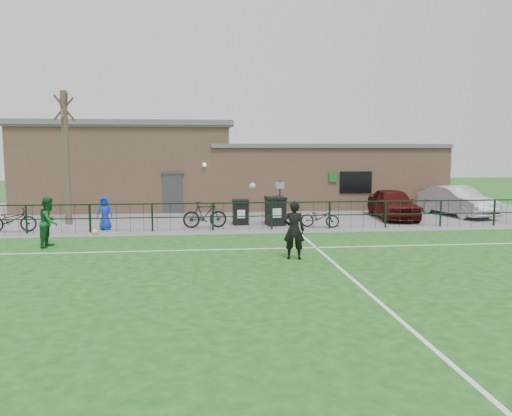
{
  "coord_description": "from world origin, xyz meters",
  "views": [
    {
      "loc": [
        -1.9,
        -12.77,
        3.4
      ],
      "look_at": [
        0.0,
        5.0,
        1.3
      ],
      "focal_mm": 35.0,
      "sensor_mm": 36.0,
      "label": 1
    }
  ],
  "objects": [
    {
      "name": "sign_post",
      "position": [
        1.59,
        9.6,
        1.02
      ],
      "size": [
        0.08,
        0.08,
        2.0
      ],
      "primitive_type": "cylinder",
      "rotation": [
        0.0,
        0.0,
        -0.34
      ],
      "color": "black",
      "rests_on": "paving_strip"
    },
    {
      "name": "car_maroon",
      "position": [
        7.38,
        10.72,
        0.76
      ],
      "size": [
        2.09,
        4.45,
        1.47
      ],
      "primitive_type": "imported",
      "rotation": [
        0.0,
        0.0,
        -0.08
      ],
      "color": "#440C0C",
      "rests_on": "paving_strip"
    },
    {
      "name": "car_silver",
      "position": [
        11.07,
        11.4,
        0.78
      ],
      "size": [
        2.48,
        4.83,
        1.52
      ],
      "primitive_type": "imported",
      "rotation": [
        0.0,
        0.0,
        0.2
      ],
      "color": "#B3B6BC",
      "rests_on": "paving_strip"
    },
    {
      "name": "bicycle_d",
      "position": [
        -1.83,
        8.76,
        0.59
      ],
      "size": [
        1.92,
        0.62,
        1.14
      ],
      "primitive_type": "imported",
      "rotation": [
        0.0,
        0.0,
        1.62
      ],
      "color": "black",
      "rests_on": "paving_strip"
    },
    {
      "name": "ground",
      "position": [
        0.0,
        0.0,
        0.0
      ],
      "size": [
        90.0,
        90.0,
        0.0
      ],
      "primitive_type": "plane",
      "color": "#195017",
      "rests_on": "ground"
    },
    {
      "name": "clubhouse",
      "position": [
        -0.88,
        16.5,
        2.22
      ],
      "size": [
        24.25,
        5.4,
        4.96
      ],
      "color": "tan",
      "rests_on": "ground"
    },
    {
      "name": "ball_ground",
      "position": [
        -6.23,
        7.52,
        0.12
      ],
      "size": [
        0.24,
        0.24,
        0.24
      ],
      "primitive_type": "sphere",
      "color": "white",
      "rests_on": "ground"
    },
    {
      "name": "wheelie_bin_left",
      "position": [
        -0.22,
        9.6,
        0.54
      ],
      "size": [
        0.69,
        0.78,
        1.04
      ],
      "primitive_type": "cube",
      "rotation": [
        0.0,
        0.0,
        0.0
      ],
      "color": "black",
      "rests_on": "paving_strip"
    },
    {
      "name": "pitch_line_touch",
      "position": [
        0.0,
        7.8,
        0.0
      ],
      "size": [
        28.0,
        0.1,
        0.01
      ],
      "primitive_type": "cube",
      "color": "white",
      "rests_on": "ground"
    },
    {
      "name": "bicycle_c",
      "position": [
        -9.74,
        8.49,
        0.53
      ],
      "size": [
        1.99,
        0.81,
        1.02
      ],
      "primitive_type": "imported",
      "rotation": [
        0.0,
        0.0,
        1.64
      ],
      "color": "black",
      "rests_on": "paving_strip"
    },
    {
      "name": "spectator_child",
      "position": [
        -6.04,
        8.69,
        0.73
      ],
      "size": [
        0.75,
        0.54,
        1.42
      ],
      "primitive_type": "imported",
      "rotation": [
        0.0,
        0.0,
        -0.14
      ],
      "color": "#1535C5",
      "rests_on": "paving_strip"
    },
    {
      "name": "pitch_line_perp",
      "position": [
        2.0,
        0.0,
        0.0
      ],
      "size": [
        0.1,
        16.0,
        0.01
      ],
      "primitive_type": "cube",
      "color": "white",
      "rests_on": "ground"
    },
    {
      "name": "pitch_line_mid",
      "position": [
        0.0,
        4.0,
        0.0
      ],
      "size": [
        28.0,
        0.1,
        0.01
      ],
      "primitive_type": "cube",
      "color": "white",
      "rests_on": "ground"
    },
    {
      "name": "bicycle_e",
      "position": [
        3.16,
        8.34,
        0.46
      ],
      "size": [
        1.77,
        1.13,
        0.88
      ],
      "primitive_type": "imported",
      "rotation": [
        0.0,
        0.0,
        1.21
      ],
      "color": "black",
      "rests_on": "paving_strip"
    },
    {
      "name": "bare_tree",
      "position": [
        -8.0,
        10.5,
        3.0
      ],
      "size": [
        0.3,
        0.3,
        6.0
      ],
      "primitive_type": "cylinder",
      "color": "#49392C",
      "rests_on": "ground"
    },
    {
      "name": "paving_strip",
      "position": [
        0.0,
        13.5,
        0.01
      ],
      "size": [
        34.0,
        13.0,
        0.02
      ],
      "primitive_type": "cube",
      "color": "slate",
      "rests_on": "ground"
    },
    {
      "name": "perimeter_fence",
      "position": [
        0.0,
        8.0,
        0.6
      ],
      "size": [
        28.0,
        0.1,
        1.2
      ],
      "primitive_type": "cube",
      "color": "black",
      "rests_on": "ground"
    },
    {
      "name": "outfield_player",
      "position": [
        -7.27,
        5.17,
        0.88
      ],
      "size": [
        0.76,
        0.93,
        1.76
      ],
      "primitive_type": "imported",
      "rotation": [
        0.0,
        0.0,
        1.46
      ],
      "color": "#175325",
      "rests_on": "ground"
    },
    {
      "name": "goalkeeper_kick",
      "position": [
        0.88,
        2.36,
        0.94
      ],
      "size": [
        1.5,
        3.22,
        2.21
      ],
      "color": "black",
      "rests_on": "ground"
    },
    {
      "name": "wheelie_bin_right",
      "position": [
        1.34,
        9.26,
        0.61
      ],
      "size": [
        0.88,
        0.98,
        1.18
      ],
      "primitive_type": "cube",
      "rotation": [
        0.0,
        0.0,
        0.12
      ],
      "color": "black",
      "rests_on": "paving_strip"
    }
  ]
}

